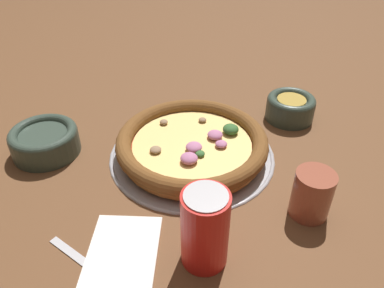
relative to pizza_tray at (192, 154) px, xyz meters
name	(u,v)px	position (x,y,z in m)	size (l,w,h in m)	color
ground_plane	(192,155)	(0.00, 0.00, 0.00)	(3.00, 3.00, 0.00)	brown
pizza_tray	(192,154)	(0.00, 0.00, 0.00)	(0.32, 0.32, 0.01)	#9E9EA3
pizza	(192,144)	(0.00, 0.00, 0.02)	(0.29, 0.29, 0.04)	#A86B33
bowl_near	(290,107)	(0.17, -0.19, 0.03)	(0.11, 0.11, 0.05)	#334238
bowl_far	(45,140)	(-0.05, 0.28, 0.03)	(0.13, 0.13, 0.05)	#334238
drinking_cup	(312,194)	(-0.11, -0.21, 0.04)	(0.06, 0.06, 0.08)	brown
napkin	(120,260)	(-0.26, 0.05, 0.00)	(0.18, 0.13, 0.01)	white
fork	(97,271)	(-0.28, 0.08, 0.00)	(0.09, 0.16, 0.00)	#B7B7BC
beverage_can	(205,229)	(-0.23, -0.06, 0.06)	(0.07, 0.07, 0.12)	red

